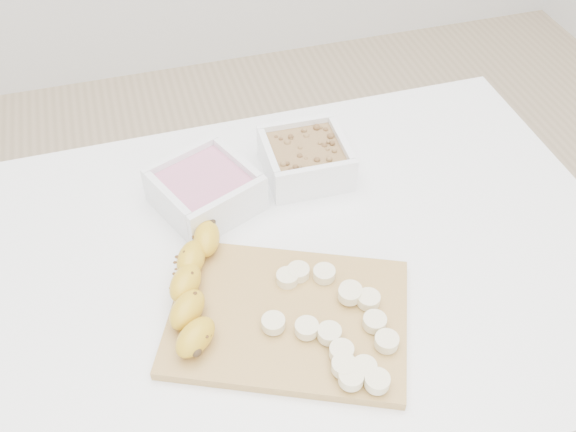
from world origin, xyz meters
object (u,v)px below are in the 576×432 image
object	(u,v)px
bowl_yogurt	(205,189)
cutting_board	(288,317)
banana	(195,288)
table	(293,298)
bowl_granola	(305,158)

from	to	relation	value
bowl_yogurt	cutting_board	xyz separation A→B (m)	(0.06, -0.25, -0.03)
cutting_board	banana	size ratio (longest dim) A/B	1.43
table	bowl_granola	size ratio (longest dim) A/B	7.28
bowl_yogurt	banana	bearing A→B (deg)	-105.08
banana	bowl_yogurt	bearing A→B (deg)	102.63
table	cutting_board	world-z (taller)	cutting_board
bowl_yogurt	cutting_board	size ratio (longest dim) A/B	0.58
bowl_yogurt	banana	xyz separation A→B (m)	(-0.05, -0.19, 0.00)
bowl_granola	banana	world-z (taller)	bowl_granola
bowl_yogurt	bowl_granola	world-z (taller)	bowl_yogurt
table	bowl_granola	bearing A→B (deg)	67.52
table	bowl_yogurt	xyz separation A→B (m)	(-0.10, 0.15, 0.13)
cutting_board	bowl_yogurt	bearing A→B (deg)	103.63
bowl_yogurt	table	bearing A→B (deg)	-55.93
table	cutting_board	bearing A→B (deg)	-110.87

